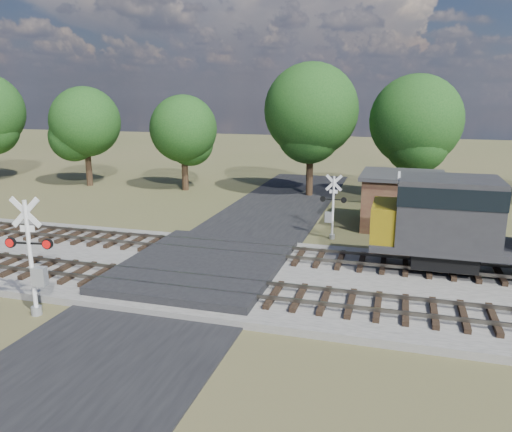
% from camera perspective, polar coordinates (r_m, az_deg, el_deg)
% --- Properties ---
extents(ground, '(160.00, 160.00, 0.00)m').
position_cam_1_polar(ground, '(23.08, -6.43, -6.89)').
color(ground, '#4C502A').
rests_on(ground, ground).
extents(ballast_bed, '(140.00, 10.00, 0.30)m').
position_cam_1_polar(ballast_bed, '(21.94, 19.30, -8.31)').
color(ballast_bed, gray).
rests_on(ballast_bed, ground).
extents(road, '(7.00, 60.00, 0.08)m').
position_cam_1_polar(road, '(23.07, -6.43, -6.80)').
color(road, black).
rests_on(road, ground).
extents(crossing_panel, '(7.00, 9.00, 0.62)m').
position_cam_1_polar(crossing_panel, '(23.41, -5.98, -5.76)').
color(crossing_panel, '#262628').
rests_on(crossing_panel, ground).
extents(track_near, '(140.00, 2.60, 0.33)m').
position_cam_1_polar(track_near, '(20.19, -0.36, -8.64)').
color(track_near, black).
rests_on(track_near, ballast_bed).
extents(track_far, '(140.00, 2.60, 0.33)m').
position_cam_1_polar(track_far, '(24.73, 2.95, -4.38)').
color(track_far, black).
rests_on(track_far, ballast_bed).
extents(crossing_signal_near, '(1.83, 0.44, 4.56)m').
position_cam_1_polar(crossing_signal_near, '(20.20, -24.03, -5.38)').
color(crossing_signal_near, silver).
rests_on(crossing_signal_near, ground).
extents(crossing_signal_far, '(1.51, 0.33, 3.75)m').
position_cam_1_polar(crossing_signal_far, '(28.67, 8.62, 0.41)').
color(crossing_signal_far, silver).
rests_on(crossing_signal_far, ground).
extents(equipment_shed, '(5.06, 5.06, 3.39)m').
position_cam_1_polar(equipment_shed, '(32.15, 16.29, 1.74)').
color(equipment_shed, '#42241C').
rests_on(equipment_shed, ground).
extents(treeline, '(77.07, 9.81, 10.58)m').
position_cam_1_polar(treeline, '(39.54, 16.02, 10.68)').
color(treeline, black).
rests_on(treeline, ground).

